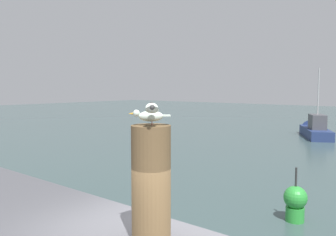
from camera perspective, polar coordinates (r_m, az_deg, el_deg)
name	(u,v)px	position (r m, az deg, el deg)	size (l,w,h in m)	color
mooring_post	(151,184)	(3.36, -2.74, -10.60)	(0.37, 0.37, 1.11)	brown
seagull	(150,113)	(3.25, -2.85, 0.81)	(0.48, 0.52, 0.20)	#C66860
boat_navy	(314,129)	(25.31, 22.47, -1.67)	(3.55, 5.30, 4.70)	navy
channel_buoy	(295,202)	(9.30, 19.85, -12.63)	(0.56, 0.56, 1.33)	green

